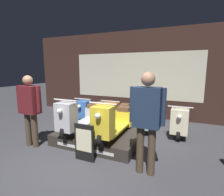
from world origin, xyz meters
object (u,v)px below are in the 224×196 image
scooter_backrow_1 (118,114)px  person_left_browsing (30,105)px  scooter_backrow_0 (93,111)px  scooter_display_left (82,117)px  scooter_backrow_2 (147,117)px  scooter_backrow_3 (180,121)px  scooter_display_right (115,121)px  person_right_browsing (147,115)px  price_sign_board (84,143)px

scooter_backrow_1 → person_left_browsing: bearing=-117.9°
person_left_browsing → scooter_backrow_0: bearing=83.1°
scooter_display_left → scooter_backrow_2: 2.07m
scooter_backrow_2 → scooter_backrow_1: bearing=180.0°
scooter_backrow_2 → scooter_backrow_3: size_ratio=1.00×
scooter_display_left → scooter_backrow_0: (-0.60, 1.57, -0.27)m
scooter_display_left → person_left_browsing: (-0.88, -0.78, 0.38)m
scooter_display_right → person_right_browsing: size_ratio=0.98×
person_right_browsing → person_left_browsing: bearing=180.0°
scooter_display_left → scooter_backrow_3: scooter_display_left is taller
person_right_browsing → price_sign_board: bearing=-176.6°
scooter_display_right → scooter_backrow_0: scooter_display_right is taller
scooter_backrow_0 → person_right_browsing: bearing=-44.2°
person_left_browsing → price_sign_board: 1.63m
scooter_display_left → person_right_browsing: bearing=-23.0°
scooter_display_left → scooter_display_right: (0.91, 0.00, 0.00)m
scooter_display_left → scooter_backrow_1: 1.64m
scooter_backrow_1 → person_right_browsing: bearing=-58.1°
scooter_display_right → scooter_display_left: bearing=180.0°
scooter_display_right → scooter_backrow_0: (-1.50, 1.57, -0.27)m
scooter_backrow_2 → person_left_browsing: size_ratio=1.04×
scooter_display_left → price_sign_board: bearing=-53.8°
price_sign_board → scooter_backrow_3: bearing=55.7°
scooter_backrow_3 → person_left_browsing: person_left_browsing is taller
scooter_display_right → scooter_backrow_1: bearing=109.1°
scooter_backrow_2 → scooter_display_left: bearing=-130.0°
scooter_backrow_2 → price_sign_board: scooter_backrow_2 is taller
scooter_display_right → scooter_backrow_1: 1.69m
scooter_display_left → person_right_browsing: size_ratio=0.98×
person_left_browsing → person_right_browsing: bearing=0.0°
person_left_browsing → price_sign_board: person_left_browsing is taller
scooter_backrow_0 → scooter_backrow_3: size_ratio=1.00×
scooter_backrow_2 → scooter_backrow_0: bearing=180.0°
scooter_display_right → scooter_backrow_0: bearing=133.7°
scooter_display_right → scooter_backrow_3: 2.10m
scooter_display_right → person_right_browsing: person_right_browsing is taller
scooter_backrow_3 → person_right_browsing: 2.49m
scooter_backrow_1 → person_left_browsing: size_ratio=1.04×
scooter_display_left → scooter_backrow_0: bearing=110.7°
person_right_browsing → scooter_backrow_2: bearing=102.2°
scooter_display_right → price_sign_board: bearing=-108.7°
scooter_backrow_3 → person_left_browsing: 3.99m
scooter_display_left → person_left_browsing: bearing=-138.6°
scooter_display_right → scooter_backrow_0: size_ratio=1.00×
person_right_browsing → price_sign_board: size_ratio=2.36×
person_right_browsing → price_sign_board: 1.38m
scooter_display_left → person_left_browsing: 1.23m
scooter_display_left → price_sign_board: (0.62, -0.85, -0.24)m
scooter_display_left → person_left_browsing: size_ratio=1.04×
scooter_backrow_0 → person_right_browsing: size_ratio=0.98×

